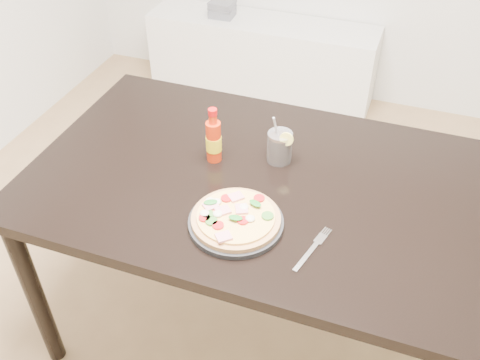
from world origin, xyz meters
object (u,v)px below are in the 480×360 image
(dining_table, at_px, (253,196))
(plate, at_px, (236,223))
(cola_cup, at_px, (280,147))
(fork, at_px, (313,248))
(pizza, at_px, (235,217))
(media_console, at_px, (261,59))
(hot_sauce_bottle, at_px, (214,140))

(dining_table, bearing_deg, plate, -83.94)
(plate, xyz_separation_m, cola_cup, (0.03, 0.33, 0.04))
(cola_cup, distance_m, fork, 0.40)
(fork, bearing_deg, cola_cup, 135.12)
(pizza, bearing_deg, media_console, 105.43)
(dining_table, xyz_separation_m, fork, (0.25, -0.23, 0.09))
(hot_sauce_bottle, bearing_deg, dining_table, -16.16)
(dining_table, relative_size, pizza, 5.58)
(plate, height_order, pizza, pizza)
(pizza, xyz_separation_m, cola_cup, (0.03, 0.33, 0.02))
(plate, distance_m, fork, 0.23)
(cola_cup, height_order, fork, cola_cup)
(pizza, xyz_separation_m, media_console, (-0.53, 1.92, -0.53))
(plate, distance_m, cola_cup, 0.33)
(hot_sauce_bottle, relative_size, media_console, 0.14)
(dining_table, relative_size, fork, 7.53)
(dining_table, distance_m, media_console, 1.82)
(pizza, relative_size, hot_sauce_bottle, 1.32)
(hot_sauce_bottle, distance_m, media_console, 1.79)
(pizza, relative_size, cola_cup, 1.45)
(dining_table, bearing_deg, hot_sauce_bottle, 163.84)
(hot_sauce_bottle, bearing_deg, pizza, -57.42)
(dining_table, xyz_separation_m, media_console, (-0.51, 1.70, -0.42))
(pizza, xyz_separation_m, hot_sauce_bottle, (-0.17, 0.26, 0.05))
(dining_table, relative_size, media_console, 1.00)
(plate, distance_m, pizza, 0.02)
(hot_sauce_bottle, xyz_separation_m, cola_cup, (0.20, 0.07, -0.03))
(pizza, distance_m, cola_cup, 0.33)
(dining_table, distance_m, cola_cup, 0.18)
(dining_table, relative_size, cola_cup, 8.08)
(plate, distance_m, media_console, 2.05)
(plate, relative_size, pizza, 1.07)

